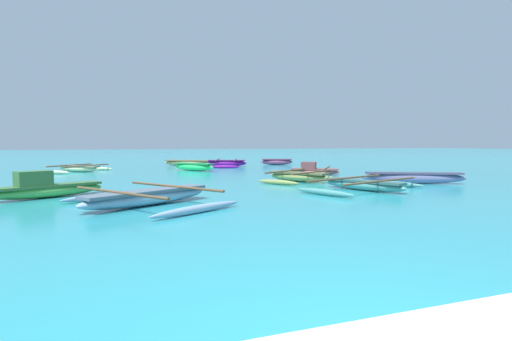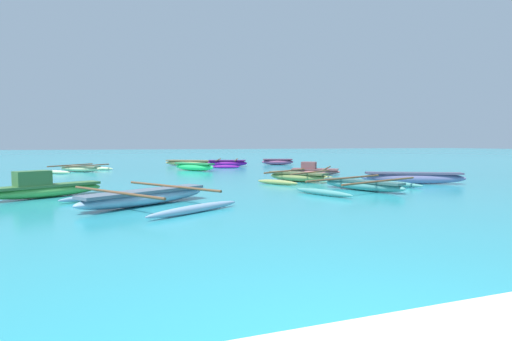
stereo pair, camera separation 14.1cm
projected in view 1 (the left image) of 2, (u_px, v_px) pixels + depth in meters
The scene contains 11 objects.
moored_boat_0 at pixel (46, 188), 12.25m from camera, with size 3.29×2.25×0.84m.
moored_boat_1 at pixel (413, 177), 16.54m from camera, with size 3.96×2.33×0.48m.
moored_boat_2 at pixel (314, 170), 21.46m from camera, with size 3.72×4.30×0.68m.
moored_boat_3 at pixel (189, 163), 29.79m from camera, with size 3.69×2.85×0.44m.
moored_boat_4 at pixel (194, 166), 24.50m from camera, with size 2.25×2.84×0.49m.
moored_boat_5 at pixel (227, 163), 28.99m from camera, with size 3.19×4.43×0.54m.
moored_boat_6 at pixel (363, 185), 14.19m from camera, with size 4.98×3.72×0.43m.
moored_boat_7 at pixel (299, 177), 17.49m from camera, with size 3.95×3.51×0.47m.
moored_boat_8 at pixel (148, 197), 10.76m from camera, with size 4.62×5.02×0.47m.
moored_boat_9 at pixel (277, 162), 31.30m from camera, with size 2.56×1.47×0.47m.
moored_boat_10 at pixel (79, 169), 23.51m from camera, with size 3.81×4.03×0.42m.
Camera 1 is at (-2.08, -1.88, 1.66)m, focal length 28.00 mm.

